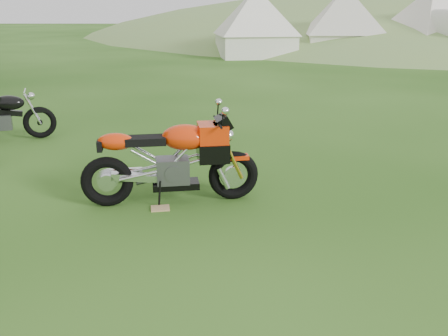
# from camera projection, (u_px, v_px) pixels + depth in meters

# --- Properties ---
(ground) EXTENTS (120.00, 120.00, 0.00)m
(ground) POSITION_uv_depth(u_px,v_px,m) (228.00, 231.00, 5.66)
(ground) COLOR #1F470F
(ground) RESTS_ON ground
(sport_motorcycle) EXTENTS (2.21, 0.88, 1.29)m
(sport_motorcycle) POSITION_uv_depth(u_px,v_px,m) (171.00, 154.00, 6.28)
(sport_motorcycle) COLOR red
(sport_motorcycle) RESTS_ON ground
(plywood_board) EXTENTS (0.26, 0.22, 0.02)m
(plywood_board) POSITION_uv_depth(u_px,v_px,m) (160.00, 208.00, 6.26)
(plywood_board) COLOR tan
(plywood_board) RESTS_ON ground
(vintage_moto_c) EXTENTS (1.93, 1.03, 0.99)m
(vintage_moto_c) POSITION_uv_depth(u_px,v_px,m) (0.00, 115.00, 9.18)
(vintage_moto_c) COLOR black
(vintage_moto_c) RESTS_ON ground
(tent_left) EXTENTS (3.87, 3.87, 2.94)m
(tent_left) POSITION_uv_depth(u_px,v_px,m) (255.00, 25.00, 23.70)
(tent_left) COLOR white
(tent_left) RESTS_ON ground
(tent_mid) EXTENTS (3.63, 3.63, 2.98)m
(tent_mid) POSITION_uv_depth(u_px,v_px,m) (343.00, 24.00, 24.27)
(tent_mid) COLOR beige
(tent_mid) RESTS_ON ground
(tent_right) EXTENTS (4.50, 4.50, 2.99)m
(tent_right) POSITION_uv_depth(u_px,v_px,m) (430.00, 24.00, 23.82)
(tent_right) COLOR silver
(tent_right) RESTS_ON ground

